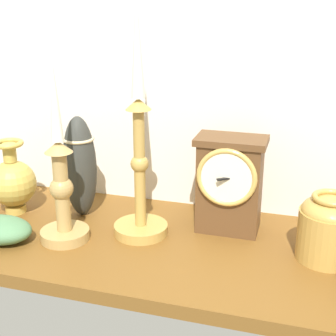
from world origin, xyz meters
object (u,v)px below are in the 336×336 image
brass_vase_jar (329,226)px  tall_ceramic_vase (80,166)px  candlestick_tall_left (140,162)px  mantel_clock (229,183)px  brass_vase_bulbous (13,182)px  candlestick_tall_center (61,186)px

brass_vase_jar → tall_ceramic_vase: bearing=174.9°
candlestick_tall_left → tall_ceramic_vase: bearing=162.2°
tall_ceramic_vase → brass_vase_jar: bearing=-5.1°
mantel_clock → brass_vase_jar: (17.62, -5.68, -3.49)cm
mantel_clock → brass_vase_bulbous: size_ratio=1.20×
candlestick_tall_left → candlestick_tall_center: size_ratio=1.30×
tall_ceramic_vase → candlestick_tall_center: bearing=-81.4°
mantel_clock → candlestick_tall_center: 30.02cm
mantel_clock → brass_vase_bulbous: bearing=-174.2°
mantel_clock → brass_vase_bulbous: 43.00cm
brass_vase_jar → tall_ceramic_vase: 47.10cm
mantel_clock → tall_ceramic_vase: tall_ceramic_vase is taller
brass_vase_bulbous → tall_ceramic_vase: 14.37cm
tall_ceramic_vase → brass_vase_bulbous: bearing=-168.5°
candlestick_tall_left → brass_vase_jar: 33.69cm
candlestick_tall_center → tall_ceramic_vase: (-1.59, 10.49, 0.05)cm
mantel_clock → tall_ceramic_vase: bearing=-177.0°
brass_vase_bulbous → brass_vase_jar: 60.34cm
candlestick_tall_left → candlestick_tall_center: 14.25cm
mantel_clock → brass_vase_jar: mantel_clock is taller
mantel_clock → candlestick_tall_center: candlestick_tall_center is taller
mantel_clock → candlestick_tall_left: (-15.10, -6.03, 4.52)cm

